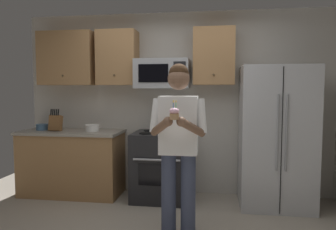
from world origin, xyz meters
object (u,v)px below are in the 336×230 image
Objects in this scene: microwave at (162,74)px; refrigerator at (276,137)px; bowl_large_white at (92,128)px; person at (178,141)px; knife_block at (56,123)px; cupcake at (174,113)px; oven_range at (161,166)px; bowl_small_colored at (42,127)px.

refrigerator is at bearing -6.03° from microwave.
bowl_large_white is at bearing 178.57° from refrigerator.
bowl_large_white is 0.11× the size of person.
person is at bearing -136.60° from refrigerator.
knife_block is 2.36m from cupcake.
knife_block is at bearing -174.24° from bowl_large_white.
oven_range is at bearing 1.12° from knife_block.
cupcake reaches higher than knife_block.
microwave is 1.67m from knife_block.
refrigerator is 9.86× the size of bowl_small_colored.
bowl_small_colored is 0.10× the size of person.
microwave reaches higher than bowl_small_colored.
bowl_large_white is 1.09× the size of bowl_small_colored.
bowl_small_colored is (-1.76, -0.08, -0.76)m from microwave.
refrigerator is 5.63× the size of knife_block.
person is at bearing -39.99° from bowl_large_white.
person is (1.36, -1.14, 0.03)m from bowl_large_white.
cupcake is at bearing -90.00° from person.
microwave is (0.00, 0.12, 1.26)m from oven_range.
person reaches higher than knife_block.
cupcake is (2.12, -1.48, 0.33)m from bowl_small_colored.
knife_block is 1.75× the size of bowl_small_colored.
refrigerator is 9.02× the size of bowl_large_white.
microwave is at bearing 173.97° from refrigerator.
microwave is at bearing 103.09° from cupcake.
bowl_large_white is at bearing 178.68° from oven_range.
cupcake is at bearing -34.96° from bowl_small_colored.
person is (1.88, -1.08, -0.04)m from knife_block.
bowl_large_white is (0.52, 0.05, -0.07)m from knife_block.
microwave is at bearing 89.98° from oven_range.
oven_range is at bearing -90.02° from microwave.
microwave is 0.42× the size of person.
microwave is 3.71× the size of bowl_large_white.
oven_range is 1.70m from cupcake.
refrigerator is 3.26m from bowl_small_colored.
knife_block is 1.60× the size of bowl_large_white.
bowl_small_colored reaches higher than oven_range.
bowl_small_colored is at bearing 178.74° from oven_range.
refrigerator is 2.49m from bowl_large_white.
microwave reaches higher than person.
bowl_large_white is at bearing 140.01° from person.
microwave is 2.31× the size of knife_block.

